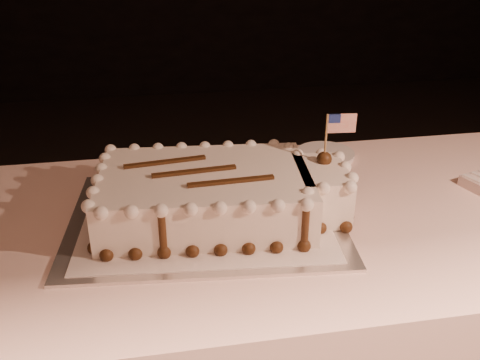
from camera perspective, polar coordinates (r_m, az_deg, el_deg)
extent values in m
cube|color=#FFD5C5|center=(1.47, 0.95, -16.64)|extent=(2.40, 0.80, 0.75)
cube|color=silver|center=(1.24, -3.65, -4.07)|extent=(0.66, 0.52, 0.01)
cube|color=white|center=(1.24, -3.66, -3.87)|extent=(0.59, 0.47, 0.00)
cube|color=white|center=(1.21, -3.73, -1.57)|extent=(0.49, 0.35, 0.11)
cube|color=white|center=(1.24, 8.62, -1.07)|extent=(0.13, 0.19, 0.11)
sphere|color=#472811|center=(1.12, -14.05, -7.78)|extent=(0.03, 0.03, 0.03)
sphere|color=#472811|center=(1.11, -11.09, -7.73)|extent=(0.03, 0.03, 0.03)
sphere|color=#472811|center=(1.10, -8.10, -7.66)|extent=(0.03, 0.03, 0.03)
sphere|color=#472811|center=(1.10, -5.09, -7.56)|extent=(0.03, 0.03, 0.03)
sphere|color=#472811|center=(1.10, -2.07, -7.45)|extent=(0.03, 0.03, 0.03)
sphere|color=#472811|center=(1.10, 0.94, -7.31)|extent=(0.03, 0.03, 0.03)
sphere|color=#472811|center=(1.11, 3.91, -7.16)|extent=(0.03, 0.03, 0.03)
sphere|color=#472811|center=(1.12, 6.85, -6.99)|extent=(0.03, 0.03, 0.03)
sphere|color=#472811|center=(1.16, 6.95, -5.70)|extent=(0.03, 0.03, 0.03)
sphere|color=#472811|center=(1.18, 8.55, -5.09)|extent=(0.03, 0.03, 0.03)
sphere|color=#472811|center=(1.20, 11.25, -4.92)|extent=(0.03, 0.03, 0.03)
sphere|color=#472811|center=(1.24, 11.44, -3.87)|extent=(0.03, 0.03, 0.03)
sphere|color=#472811|center=(1.29, 10.78, -2.59)|extent=(0.03, 0.03, 0.03)
sphere|color=#472811|center=(1.33, 10.16, -1.39)|extent=(0.03, 0.03, 0.03)
sphere|color=#472811|center=(1.34, 8.40, -1.06)|extent=(0.03, 0.03, 0.03)
sphere|color=#472811|center=(1.33, 5.99, -1.16)|extent=(0.03, 0.03, 0.03)
sphere|color=#472811|center=(1.37, 5.04, -0.37)|extent=(0.03, 0.03, 0.03)
sphere|color=#472811|center=(1.38, 3.52, 0.03)|extent=(0.03, 0.03, 0.03)
sphere|color=#472811|center=(1.37, 1.14, -0.06)|extent=(0.03, 0.03, 0.03)
sphere|color=#472811|center=(1.37, -1.25, -0.15)|extent=(0.03, 0.03, 0.03)
sphere|color=#472811|center=(1.37, -3.65, -0.24)|extent=(0.03, 0.03, 0.03)
sphere|color=#472811|center=(1.37, -6.06, -0.33)|extent=(0.03, 0.03, 0.03)
sphere|color=#472811|center=(1.37, -8.46, -0.42)|extent=(0.03, 0.03, 0.03)
sphere|color=#472811|center=(1.38, -10.84, -0.50)|extent=(0.03, 0.03, 0.03)
sphere|color=#472811|center=(1.39, -13.21, -0.59)|extent=(0.03, 0.03, 0.03)
sphere|color=#472811|center=(1.34, -13.75, -1.59)|extent=(0.03, 0.03, 0.03)
sphere|color=#472811|center=(1.29, -14.09, -2.78)|extent=(0.03, 0.03, 0.03)
sphere|color=#472811|center=(1.24, -14.45, -4.08)|extent=(0.03, 0.03, 0.03)
sphere|color=#472811|center=(1.19, -14.85, -5.48)|extent=(0.03, 0.03, 0.03)
sphere|color=#472811|center=(1.15, -15.28, -6.99)|extent=(0.03, 0.03, 0.03)
sphere|color=white|center=(1.07, -14.62, -3.43)|extent=(0.03, 0.03, 0.03)
sphere|color=white|center=(1.06, -11.55, -3.35)|extent=(0.03, 0.03, 0.03)
sphere|color=white|center=(1.05, -8.44, -3.25)|extent=(0.03, 0.03, 0.03)
sphere|color=white|center=(1.05, -5.30, -3.14)|extent=(0.03, 0.03, 0.03)
sphere|color=white|center=(1.05, -2.16, -3.02)|extent=(0.03, 0.03, 0.03)
sphere|color=white|center=(1.05, 0.97, -2.90)|extent=(0.03, 0.03, 0.03)
sphere|color=white|center=(1.06, 4.07, -2.76)|extent=(0.03, 0.03, 0.03)
sphere|color=white|center=(1.07, 7.12, -2.62)|extent=(0.03, 0.03, 0.03)
sphere|color=white|center=(1.11, 7.22, -1.44)|extent=(0.03, 0.03, 0.03)
sphere|color=white|center=(1.14, 8.88, -0.89)|extent=(0.03, 0.03, 0.03)
sphere|color=white|center=(1.15, 11.67, -0.77)|extent=(0.03, 0.03, 0.03)
sphere|color=white|center=(1.19, 11.86, 0.18)|extent=(0.03, 0.03, 0.03)
sphere|color=white|center=(1.24, 11.15, 1.36)|extent=(0.03, 0.03, 0.03)
sphere|color=white|center=(1.29, 10.50, 2.44)|extent=(0.03, 0.03, 0.03)
sphere|color=white|center=(1.30, 8.69, 2.75)|extent=(0.03, 0.03, 0.03)
sphere|color=white|center=(1.29, 6.19, 2.68)|extent=(0.03, 0.03, 0.03)
sphere|color=white|center=(1.32, 5.20, 3.40)|extent=(0.03, 0.03, 0.03)
sphere|color=white|center=(1.34, 3.63, 3.77)|extent=(0.03, 0.03, 0.03)
sphere|color=white|center=(1.33, 1.18, 3.69)|extent=(0.03, 0.03, 0.03)
sphere|color=white|center=(1.33, -1.29, 3.61)|extent=(0.03, 0.03, 0.03)
sphere|color=white|center=(1.33, -3.77, 3.53)|extent=(0.03, 0.03, 0.03)
sphere|color=white|center=(1.33, -6.26, 3.43)|extent=(0.03, 0.03, 0.03)
sphere|color=white|center=(1.33, -8.74, 3.33)|extent=(0.03, 0.03, 0.03)
sphere|color=white|center=(1.34, -11.20, 3.23)|extent=(0.03, 0.03, 0.03)
sphere|color=white|center=(1.35, -13.63, 3.12)|extent=(0.03, 0.03, 0.03)
sphere|color=white|center=(1.30, -14.21, 2.22)|extent=(0.03, 0.03, 0.03)
sphere|color=white|center=(1.25, -14.58, 1.13)|extent=(0.03, 0.03, 0.03)
sphere|color=white|center=(1.20, -14.97, -0.05)|extent=(0.03, 0.03, 0.03)
sphere|color=white|center=(1.15, -15.41, -1.33)|extent=(0.03, 0.03, 0.03)
sphere|color=white|center=(1.10, -15.88, -2.73)|extent=(0.03, 0.03, 0.03)
cylinder|color=#472811|center=(1.08, -8.26, -5.60)|extent=(0.02, 0.02, 0.10)
sphere|color=#472811|center=(1.10, -8.11, -7.55)|extent=(0.03, 0.03, 0.03)
cylinder|color=#472811|center=(1.10, 6.98, -4.95)|extent=(0.02, 0.02, 0.10)
sphere|color=#472811|center=(1.12, 6.85, -6.89)|extent=(0.03, 0.03, 0.03)
cylinder|color=#472811|center=(1.26, 10.95, -0.74)|extent=(0.02, 0.02, 0.10)
sphere|color=#472811|center=(1.28, 10.79, -2.49)|extent=(0.03, 0.03, 0.03)
cylinder|color=#472811|center=(1.36, 3.57, 1.79)|extent=(0.02, 0.02, 0.10)
sphere|color=#472811|center=(1.38, 3.52, 0.12)|extent=(0.03, 0.03, 0.03)
cylinder|color=#472811|center=(1.35, -8.59, 1.35)|extent=(0.02, 0.02, 0.10)
sphere|color=#472811|center=(1.37, -8.47, -0.33)|extent=(0.03, 0.03, 0.03)
cylinder|color=#472811|center=(1.22, -14.70, -2.19)|extent=(0.02, 0.02, 0.10)
sphere|color=#472811|center=(1.24, -14.47, -3.98)|extent=(0.03, 0.03, 0.03)
cube|color=#472811|center=(1.24, -7.99, 1.94)|extent=(0.19, 0.04, 0.01)
cube|color=#472811|center=(1.18, -4.89, 0.95)|extent=(0.19, 0.03, 0.01)
cube|color=#472811|center=(1.14, -0.96, -0.11)|extent=(0.19, 0.02, 0.01)
sphere|color=#472811|center=(1.25, 8.98, 2.23)|extent=(0.04, 0.04, 0.04)
cylinder|color=tan|center=(1.23, 9.11, 4.02)|extent=(0.00, 0.00, 0.13)
cube|color=red|center=(1.22, 10.84, 5.97)|extent=(0.06, 0.01, 0.04)
cube|color=navy|center=(1.21, 10.06, 6.48)|extent=(0.03, 0.01, 0.02)
cylinder|color=white|center=(1.58, 9.06, 2.75)|extent=(0.17, 0.17, 0.01)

